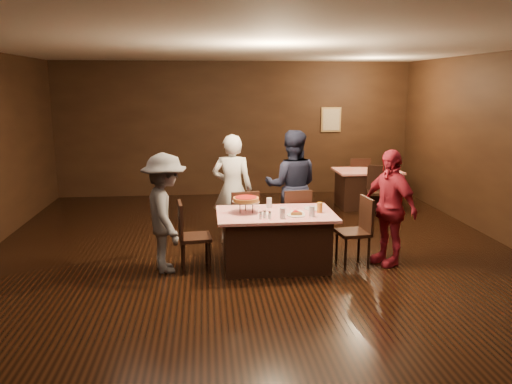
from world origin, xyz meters
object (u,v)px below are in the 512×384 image
at_px(pizza_stand, 246,200).
at_px(plate_empty, 313,208).
at_px(back_table, 367,188).
at_px(chair_end_right, 353,231).
at_px(chair_far_right, 294,218).
at_px(chair_back_far, 358,179).
at_px(diner_white_jacket, 232,189).
at_px(diner_red_shirt, 389,207).
at_px(glass_back, 269,203).
at_px(chair_back_near, 378,191).
at_px(chair_far_left, 242,220).
at_px(glass_front_left, 283,213).
at_px(diner_grey_knit, 165,213).
at_px(glass_amber, 320,207).
at_px(diner_navy_hoodie, 292,186).
at_px(main_table, 275,240).
at_px(chair_end_left, 195,236).
at_px(glass_front_right, 312,211).

xyz_separation_m(pizza_stand, plate_empty, (0.95, 0.10, -0.17)).
distance_m(back_table, chair_end_right, 3.51).
distance_m(chair_far_right, chair_back_far, 3.69).
distance_m(chair_back_far, diner_white_jacket, 4.00).
bearing_deg(diner_red_shirt, glass_back, -126.46).
bearing_deg(chair_back_near, chair_far_left, -132.63).
bearing_deg(chair_far_left, chair_end_right, 143.51).
relative_size(chair_back_far, plate_empty, 3.80).
distance_m(chair_far_left, glass_front_left, 1.20).
height_order(diner_grey_knit, glass_amber, diner_grey_knit).
relative_size(diner_navy_hoodie, diner_red_shirt, 1.10).
xyz_separation_m(chair_far_right, pizza_stand, (-0.80, -0.70, 0.48)).
distance_m(chair_back_far, diner_red_shirt, 4.00).
height_order(chair_far_left, pizza_stand, pizza_stand).
relative_size(main_table, chair_far_left, 1.68).
distance_m(chair_end_left, glass_front_right, 1.61).
bearing_deg(plate_empty, glass_front_left, -138.01).
height_order(glass_amber, glass_back, same).
xyz_separation_m(chair_far_right, diner_red_shirt, (1.19, -0.78, 0.34)).
bearing_deg(plate_empty, chair_back_far, 64.01).
height_order(chair_back_near, glass_back, chair_back_near).
relative_size(chair_far_right, diner_grey_knit, 0.59).
bearing_deg(glass_front_left, pizza_stand, 142.13).
relative_size(diner_navy_hoodie, plate_empty, 7.16).
distance_m(main_table, diner_grey_knit, 1.54).
bearing_deg(pizza_stand, back_table, 49.38).
bearing_deg(pizza_stand, chair_end_left, -175.91).
bearing_deg(chair_far_left, diner_grey_knit, 24.85).
height_order(chair_far_left, glass_back, chair_far_left).
relative_size(chair_far_left, diner_grey_knit, 0.59).
bearing_deg(glass_amber, chair_back_near, 56.07).
height_order(chair_back_near, diner_navy_hoodie, diner_navy_hoodie).
bearing_deg(chair_back_far, diner_white_jacket, 50.45).
relative_size(plate_empty, glass_amber, 1.79).
xyz_separation_m(chair_far_left, diner_navy_hoodie, (0.83, 0.44, 0.42)).
distance_m(chair_back_near, glass_back, 3.34).
bearing_deg(chair_back_far, chair_end_right, 78.96).
bearing_deg(glass_amber, chair_end_right, 5.71).
relative_size(main_table, pizza_stand, 4.21).
bearing_deg(chair_end_left, chair_back_far, -48.33).
bearing_deg(chair_end_right, plate_empty, -111.35).
bearing_deg(diner_navy_hoodie, back_table, -123.70).
bearing_deg(diner_white_jacket, chair_back_far, -125.90).
bearing_deg(diner_grey_knit, chair_back_near, -70.16).
distance_m(plate_empty, glass_front_left, 0.68).
height_order(chair_back_far, diner_grey_knit, diner_grey_knit).
bearing_deg(main_table, diner_navy_hoodie, 70.21).
bearing_deg(plate_empty, pizza_stand, -173.99).
distance_m(chair_end_right, plate_empty, 0.65).
bearing_deg(diner_red_shirt, glass_front_left, -105.10).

